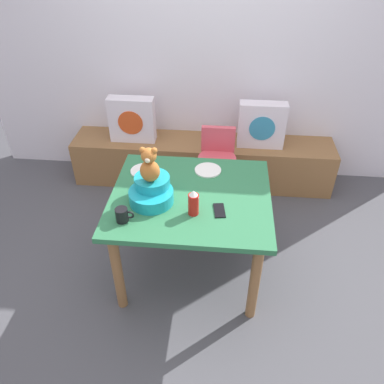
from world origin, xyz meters
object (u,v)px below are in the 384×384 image
at_px(pillow_floral_left, 132,120).
at_px(book_stack, 214,140).
at_px(ketchup_bottle, 193,203).
at_px(infant_seat_teal, 152,191).
at_px(dinner_plate_near, 208,170).
at_px(coffee_mug, 122,215).
at_px(dinner_plate_far, 144,171).
at_px(cell_phone, 219,210).
at_px(highchair, 217,161).
at_px(dining_table, 191,207).
at_px(teddy_bear, 149,166).
at_px(pillow_floral_right, 262,125).

bearing_deg(pillow_floral_left, book_stack, 1.50).
bearing_deg(ketchup_bottle, infant_seat_teal, 158.17).
relative_size(pillow_floral_left, dinner_plate_near, 2.20).
height_order(ketchup_bottle, coffee_mug, ketchup_bottle).
bearing_deg(dinner_plate_far, book_stack, 63.41).
height_order(ketchup_bottle, dinner_plate_far, ketchup_bottle).
bearing_deg(dinner_plate_far, ketchup_bottle, -47.29).
bearing_deg(cell_phone, highchair, 84.42).
distance_m(book_stack, dining_table, 1.25).
xyz_separation_m(highchair, coffee_mug, (-0.56, -1.11, 0.27)).
xyz_separation_m(infant_seat_teal, ketchup_bottle, (0.29, -0.12, 0.02)).
distance_m(pillow_floral_left, dinner_plate_near, 1.20).
xyz_separation_m(pillow_floral_left, infant_seat_teal, (0.43, -1.29, 0.13)).
bearing_deg(coffee_mug, teddy_bear, 57.38).
bearing_deg(pillow_floral_left, teddy_bear, -71.58).
relative_size(book_stack, teddy_bear, 0.80).
bearing_deg(cell_phone, pillow_floral_right, 67.22).
bearing_deg(book_stack, pillow_floral_right, -2.69).
relative_size(infant_seat_teal, coffee_mug, 2.75).
bearing_deg(coffee_mug, ketchup_bottle, 14.43).
distance_m(infant_seat_teal, teddy_bear, 0.21).
xyz_separation_m(book_stack, cell_phone, (0.09, -1.39, 0.26)).
height_order(pillow_floral_left, book_stack, pillow_floral_left).
height_order(infant_seat_teal, dinner_plate_far, infant_seat_teal).
bearing_deg(cell_phone, book_stack, 85.43).
bearing_deg(book_stack, pillow_floral_left, -178.50).
distance_m(book_stack, ketchup_bottle, 1.47).
xyz_separation_m(coffee_mug, dinner_plate_far, (0.02, 0.56, -0.04)).
relative_size(teddy_bear, coffee_mug, 2.08).
bearing_deg(highchair, pillow_floral_left, 153.83).
relative_size(pillow_floral_left, infant_seat_teal, 1.33).
bearing_deg(cell_phone, coffee_mug, -174.18).
relative_size(dining_table, highchair, 1.40).
bearing_deg(pillow_floral_right, dinner_plate_far, -134.25).
bearing_deg(pillow_floral_left, pillow_floral_right, 0.00).
height_order(pillow_floral_right, infant_seat_teal, same).
distance_m(teddy_bear, dinner_plate_near, 0.59).
height_order(pillow_floral_left, ketchup_bottle, ketchup_bottle).
xyz_separation_m(pillow_floral_right, coffee_mug, (-0.96, -1.52, 0.11)).
bearing_deg(dinner_plate_far, infant_seat_teal, -69.76).
relative_size(infant_seat_teal, dinner_plate_near, 1.65).
bearing_deg(teddy_bear, infant_seat_teal, 90.00).
bearing_deg(ketchup_bottle, highchair, 83.01).
bearing_deg(infant_seat_teal, pillow_floral_right, 57.84).
bearing_deg(teddy_bear, book_stack, 74.33).
bearing_deg(dining_table, dinner_plate_near, 71.87).
relative_size(pillow_floral_right, dining_table, 0.40).
bearing_deg(highchair, dining_table, -101.18).
bearing_deg(pillow_floral_left, coffee_mug, -79.45).
bearing_deg(cell_phone, pillow_floral_left, 114.70).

